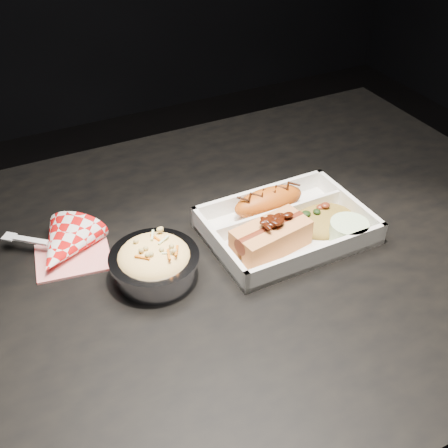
{
  "coord_description": "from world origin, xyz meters",
  "views": [
    {
      "loc": [
        -0.27,
        -0.59,
        1.31
      ],
      "look_at": [
        0.02,
        -0.01,
        0.81
      ],
      "focal_mm": 45.0,
      "sensor_mm": 36.0,
      "label": 1
    }
  ],
  "objects_px": {
    "food_tray": "(286,229)",
    "fried_pastry": "(269,201)",
    "hotdog": "(271,235)",
    "dining_table": "(211,297)",
    "napkin_fork": "(63,248)",
    "foil_coleslaw_cup": "(154,261)"
  },
  "relations": [
    {
      "from": "dining_table",
      "to": "hotdog",
      "type": "relative_size",
      "value": 9.46
    },
    {
      "from": "hotdog",
      "to": "foil_coleslaw_cup",
      "type": "height_order",
      "value": "foil_coleslaw_cup"
    },
    {
      "from": "dining_table",
      "to": "foil_coleslaw_cup",
      "type": "distance_m",
      "value": 0.15
    },
    {
      "from": "hotdog",
      "to": "foil_coleslaw_cup",
      "type": "bearing_deg",
      "value": 162.68
    },
    {
      "from": "fried_pastry",
      "to": "napkin_fork",
      "type": "xyz_separation_m",
      "value": [
        -0.33,
        0.05,
        -0.01
      ]
    },
    {
      "from": "fried_pastry",
      "to": "hotdog",
      "type": "xyz_separation_m",
      "value": [
        -0.04,
        -0.08,
        0.0
      ]
    },
    {
      "from": "food_tray",
      "to": "foil_coleslaw_cup",
      "type": "distance_m",
      "value": 0.22
    },
    {
      "from": "hotdog",
      "to": "foil_coleslaw_cup",
      "type": "relative_size",
      "value": 0.98
    },
    {
      "from": "food_tray",
      "to": "fried_pastry",
      "type": "distance_m",
      "value": 0.06
    },
    {
      "from": "fried_pastry",
      "to": "hotdog",
      "type": "distance_m",
      "value": 0.09
    },
    {
      "from": "dining_table",
      "to": "hotdog",
      "type": "bearing_deg",
      "value": -21.65
    },
    {
      "from": "dining_table",
      "to": "napkin_fork",
      "type": "bearing_deg",
      "value": 154.04
    },
    {
      "from": "dining_table",
      "to": "foil_coleslaw_cup",
      "type": "xyz_separation_m",
      "value": [
        -0.09,
        -0.01,
        0.12
      ]
    },
    {
      "from": "dining_table",
      "to": "fried_pastry",
      "type": "relative_size",
      "value": 9.61
    },
    {
      "from": "food_tray",
      "to": "dining_table",
      "type": "bearing_deg",
      "value": 176.45
    },
    {
      "from": "dining_table",
      "to": "fried_pastry",
      "type": "height_order",
      "value": "fried_pastry"
    },
    {
      "from": "hotdog",
      "to": "napkin_fork",
      "type": "height_order",
      "value": "napkin_fork"
    },
    {
      "from": "food_tray",
      "to": "napkin_fork",
      "type": "height_order",
      "value": "napkin_fork"
    },
    {
      "from": "food_tray",
      "to": "hotdog",
      "type": "bearing_deg",
      "value": -149.23
    },
    {
      "from": "food_tray",
      "to": "napkin_fork",
      "type": "xyz_separation_m",
      "value": [
        -0.33,
        0.1,
        0.01
      ]
    },
    {
      "from": "dining_table",
      "to": "food_tray",
      "type": "height_order",
      "value": "food_tray"
    },
    {
      "from": "fried_pastry",
      "to": "hotdog",
      "type": "height_order",
      "value": "hotdog"
    }
  ]
}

